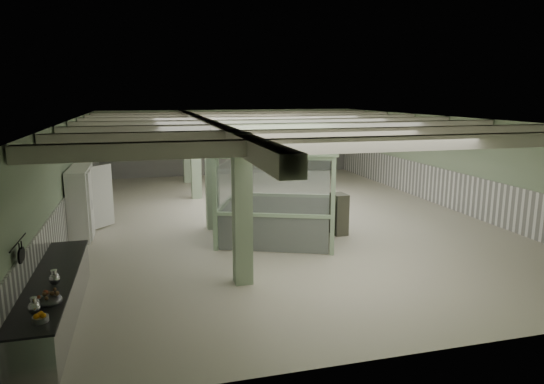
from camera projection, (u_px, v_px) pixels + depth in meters
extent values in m
plane|color=beige|center=(276.00, 216.00, 18.00)|extent=(20.00, 20.00, 0.00)
cube|color=beige|center=(277.00, 118.00, 17.29)|extent=(14.00, 20.00, 0.02)
cube|color=#9AB18E|center=(229.00, 142.00, 27.11)|extent=(14.00, 0.02, 3.60)
cube|color=#9AB18E|center=(435.00, 255.00, 8.18)|extent=(14.00, 0.02, 3.60)
cube|color=#9AB18E|center=(71.00, 177.00, 15.87)|extent=(0.02, 20.00, 3.60)
cube|color=#9AB18E|center=(444.00, 161.00, 19.42)|extent=(0.02, 20.00, 3.60)
cube|color=white|center=(74.00, 208.00, 16.09)|extent=(0.05, 19.90, 1.50)
cube|color=white|center=(442.00, 187.00, 19.62)|extent=(0.05, 19.90, 1.50)
cube|color=white|center=(229.00, 161.00, 27.30)|extent=(13.90, 0.05, 1.50)
cube|color=silver|center=(207.00, 126.00, 16.70)|extent=(0.45, 19.90, 0.40)
cube|color=silver|center=(372.00, 144.00, 10.22)|extent=(13.90, 0.35, 0.32)
cube|color=silver|center=(328.00, 135.00, 12.59)|extent=(13.90, 0.35, 0.32)
cube|color=silver|center=(298.00, 128.00, 14.96)|extent=(13.90, 0.35, 0.32)
cube|color=silver|center=(277.00, 124.00, 17.32)|extent=(13.90, 0.35, 0.32)
cube|color=silver|center=(260.00, 120.00, 19.69)|extent=(13.90, 0.35, 0.32)
cube|color=silver|center=(247.00, 117.00, 22.06)|extent=(13.90, 0.35, 0.32)
cube|color=silver|center=(237.00, 115.00, 24.42)|extent=(13.90, 0.35, 0.32)
cube|color=#9FB894|center=(242.00, 210.00, 11.33)|extent=(0.42, 0.42, 3.60)
cube|color=#9FB894|center=(212.00, 176.00, 16.07)|extent=(0.42, 0.42, 3.60)
cube|color=#9FB894|center=(196.00, 157.00, 20.80)|extent=(0.42, 0.42, 3.60)
cube|color=#9FB894|center=(187.00, 147.00, 24.58)|extent=(0.42, 0.42, 3.60)
cylinder|color=black|center=(18.00, 242.00, 8.68)|extent=(0.02, 1.20, 0.02)
cone|color=#29372A|center=(345.00, 148.00, 12.79)|extent=(0.44, 0.44, 0.22)
cone|color=#29372A|center=(286.00, 133.00, 18.00)|extent=(0.44, 0.44, 0.22)
cone|color=#29372A|center=(256.00, 124.00, 22.73)|extent=(0.44, 0.44, 0.22)
cube|color=silver|center=(54.00, 300.00, 9.63)|extent=(0.83, 4.94, 0.88)
cube|color=black|center=(52.00, 279.00, 9.54)|extent=(0.87, 4.98, 0.04)
cylinder|color=#B2B2B7|center=(41.00, 320.00, 7.70)|extent=(0.27, 0.27, 0.09)
cylinder|color=black|center=(20.00, 257.00, 8.59)|extent=(0.04, 0.27, 0.27)
cylinder|color=black|center=(22.00, 254.00, 8.75)|extent=(0.03, 0.25, 0.25)
cube|color=white|center=(81.00, 202.00, 15.39)|extent=(0.60, 2.38, 2.18)
cube|color=white|center=(91.00, 205.00, 14.96)|extent=(0.06, 0.89, 2.08)
cube|color=white|center=(98.00, 197.00, 16.11)|extent=(0.65, 0.70, 2.08)
cube|color=silver|center=(92.00, 205.00, 14.97)|extent=(0.02, 0.05, 0.30)
cube|color=silver|center=(95.00, 198.00, 16.00)|extent=(0.02, 0.05, 0.30)
cube|color=#A2C49C|center=(215.00, 203.00, 13.81)|extent=(0.16, 0.16, 2.79)
cube|color=#A2C49C|center=(234.00, 185.00, 16.52)|extent=(0.16, 0.16, 2.79)
cube|color=#A2C49C|center=(333.00, 207.00, 13.41)|extent=(0.16, 0.16, 2.79)
cube|color=#A2C49C|center=(333.00, 188.00, 16.12)|extent=(0.16, 0.16, 2.79)
cube|color=#A2C49C|center=(279.00, 148.00, 14.68)|extent=(4.48, 4.17, 0.12)
cube|color=silver|center=(273.00, 234.00, 13.78)|extent=(2.94, 1.24, 1.05)
cube|color=silver|center=(273.00, 192.00, 13.53)|extent=(2.94, 1.24, 1.22)
cube|color=silver|center=(283.00, 211.00, 16.49)|extent=(2.94, 1.24, 1.05)
cube|color=silver|center=(283.00, 175.00, 16.25)|extent=(2.94, 1.24, 1.22)
cube|color=silver|center=(226.00, 220.00, 15.34)|extent=(1.03, 2.42, 1.05)
cube|color=silver|center=(225.00, 182.00, 15.09)|extent=(1.03, 2.42, 1.22)
cube|color=silver|center=(332.00, 223.00, 14.93)|extent=(1.03, 2.42, 1.05)
cube|color=silver|center=(333.00, 184.00, 14.69)|extent=(1.03, 2.42, 1.22)
cube|color=#515143|center=(339.00, 214.00, 15.60)|extent=(0.46, 0.64, 1.33)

